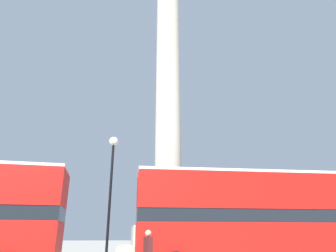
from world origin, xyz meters
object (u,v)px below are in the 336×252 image
monument_column (168,128)px  equestrian_statue (272,236)px  bus_b (250,216)px  street_lamp (111,181)px

monument_column → equestrian_statue: (8.06, 3.33, -6.69)m
bus_b → equestrian_statue: size_ratio=1.78×
bus_b → equestrian_statue: equestrian_statue is taller
monument_column → equestrian_statue: size_ratio=4.53×
bus_b → equestrian_statue: bearing=59.4°
street_lamp → bus_b: bearing=-24.4°
bus_b → monument_column: bearing=125.3°
bus_b → equestrian_statue: 9.39m
equestrian_statue → street_lamp: street_lamp is taller
monument_column → street_lamp: (-3.38, -1.67, -3.90)m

